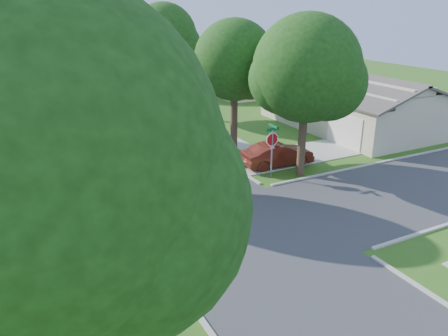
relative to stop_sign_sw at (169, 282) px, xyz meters
name	(u,v)px	position (x,y,z in m)	size (l,w,h in m)	color
ground	(237,233)	(4.70, 4.70, -2.03)	(100.00, 100.00, 0.00)	#335F1A
road_ns	(237,233)	(4.70, 4.70, -2.03)	(7.00, 100.00, 0.02)	#333335
sidewalk_ne	(163,103)	(10.80, 30.70, -2.01)	(1.20, 40.00, 0.04)	#9E9B91
sidewalk_nw	(28,116)	(-1.40, 30.70, -2.01)	(1.20, 40.00, 0.04)	#9E9B91
driveway	(293,155)	(12.60, 11.80, -2.01)	(8.80, 3.60, 0.05)	#9E9B91
stop_sign_sw	(169,282)	(0.00, 0.00, 0.00)	(1.05, 0.80, 2.98)	gray
stop_sign_ne	(272,142)	(9.40, 9.40, 0.00)	(1.05, 0.80, 2.98)	gray
tree_e_near	(235,64)	(9.45, 13.71, 3.61)	(4.97, 4.80, 8.28)	#38281C
tree_e_mid	(165,40)	(9.46, 25.71, 4.22)	(5.59, 5.40, 9.21)	#38281C
tree_e_far	(123,35)	(9.45, 38.71, 3.95)	(5.17, 5.00, 8.72)	#38281C
tree_w_near	(69,65)	(0.06, 13.71, 4.08)	(5.38, 5.20, 8.97)	#38281C
tree_w_mid	(41,41)	(0.06, 25.71, 4.46)	(5.80, 5.60, 9.56)	#38281C
tree_w_far	(28,42)	(0.05, 38.71, 3.48)	(4.76, 4.60, 8.04)	#38281C
tree_sw_corner	(46,180)	(-2.74, -2.29, 4.23)	(6.21, 6.00, 9.55)	#38281C
tree_ne_corner	(307,74)	(11.06, 8.91, 3.56)	(5.80, 5.60, 8.66)	#38281C
house_ne_near	(350,107)	(20.69, 15.70, -0.51)	(8.42, 13.60, 4.23)	#B2A58C
house_ne_far	(237,76)	(20.69, 33.70, -0.51)	(8.42, 13.60, 4.23)	#B2A58C
car_driveway	(277,154)	(10.70, 10.74, -1.33)	(1.48, 4.25, 1.40)	#571B12
car_curb_east	(125,92)	(7.90, 33.51, -1.22)	(1.92, 4.77, 1.63)	black
car_curb_west	(70,89)	(3.50, 39.51, -1.45)	(1.63, 4.01, 1.17)	black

